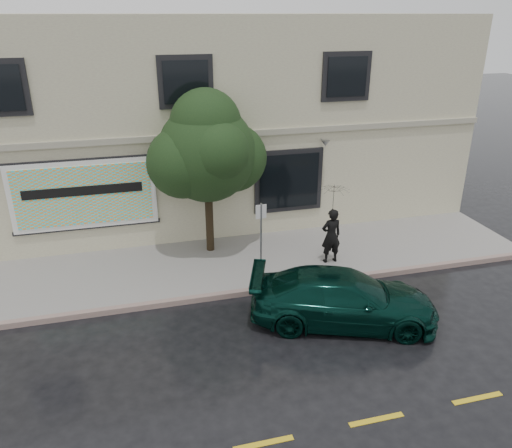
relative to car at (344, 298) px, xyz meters
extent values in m
plane|color=black|center=(-2.90, 0.33, -0.65)|extent=(90.00, 90.00, 0.00)
cube|color=gray|center=(-2.90, 3.58, -0.58)|extent=(20.00, 3.50, 0.15)
cube|color=slate|center=(-2.90, 1.83, -0.58)|extent=(20.00, 0.18, 0.16)
cube|color=gold|center=(-2.90, -3.17, -0.65)|extent=(19.00, 0.12, 0.01)
cube|color=beige|center=(-2.90, 9.33, 2.85)|extent=(20.00, 8.00, 7.00)
cube|color=#9E9984|center=(-2.90, 5.29, 2.95)|extent=(20.00, 0.12, 0.18)
cube|color=black|center=(0.30, 5.29, 1.30)|extent=(2.30, 0.10, 2.10)
cube|color=black|center=(0.30, 5.23, 1.30)|extent=(2.00, 0.05, 1.80)
cube|color=black|center=(-2.90, 5.23, 4.55)|extent=(1.30, 0.05, 1.20)
cube|color=black|center=(2.10, 5.23, 4.55)|extent=(1.30, 0.05, 1.20)
cube|color=white|center=(-6.10, 5.26, 1.40)|extent=(4.20, 0.06, 2.10)
cube|color=#FFA238|center=(-6.10, 5.22, 1.40)|extent=(3.90, 0.04, 1.80)
cube|color=black|center=(-6.10, 5.29, 0.35)|extent=(4.30, 0.10, 0.10)
cube|color=black|center=(-6.10, 5.29, 2.45)|extent=(4.30, 0.10, 0.10)
cube|color=black|center=(-6.10, 5.19, 1.55)|extent=(3.40, 0.02, 0.28)
imported|color=black|center=(0.00, 0.00, 0.00)|extent=(4.89, 3.37, 1.31)
imported|color=black|center=(0.83, 2.81, 0.34)|extent=(0.63, 0.43, 1.68)
imported|color=black|center=(0.83, 2.81, 1.54)|extent=(1.25, 1.25, 0.73)
cylinder|color=#302515|center=(-2.49, 4.53, 0.60)|extent=(0.24, 0.24, 2.20)
sphere|color=black|center=(-2.49, 4.53, 2.62)|extent=(2.87, 2.87, 2.87)
cylinder|color=gray|center=(-1.53, 2.03, 0.68)|extent=(0.05, 0.05, 2.37)
cube|color=silver|center=(-1.53, 2.03, 1.64)|extent=(0.29, 0.05, 0.38)
camera|label=1|loc=(-4.71, -9.52, 6.40)|focal=35.00mm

